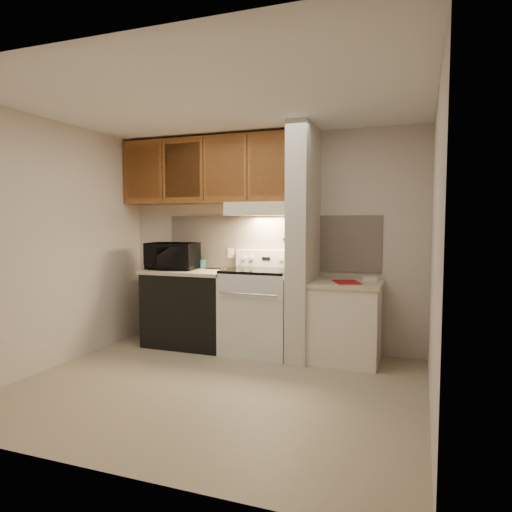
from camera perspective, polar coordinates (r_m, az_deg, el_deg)
The scene contains 50 objects.
floor at distance 4.27m, azimuth -5.06°, elevation -15.97°, with size 3.60×3.60×0.00m, color tan.
ceiling at distance 4.14m, azimuth -5.30°, elevation 18.56°, with size 3.60×3.60×0.00m, color white.
wall_back at distance 5.41m, azimuth 1.61°, elevation 1.86°, with size 3.60×0.02×2.50m, color beige.
wall_left at distance 5.05m, azimuth -23.98°, elevation 1.32°, with size 0.02×3.00×2.50m, color beige.
wall_right at distance 3.64m, azimuth 21.44°, elevation 0.38°, with size 0.02×3.00×2.50m, color beige.
backsplash at distance 5.40m, azimuth 1.57°, elevation 1.69°, with size 2.60×0.02×0.63m, color beige.
range_body at distance 5.18m, azimuth 0.38°, elevation -7.06°, with size 0.76×0.65×0.92m, color silver.
oven_window at distance 4.88m, azimuth -0.89°, elevation -7.28°, with size 0.50×0.01×0.30m, color black.
oven_handle at distance 4.81m, azimuth -1.05°, elevation -4.80°, with size 0.02×0.02×0.65m, color silver.
cooktop at distance 5.11m, azimuth 0.38°, elevation -1.83°, with size 0.74×0.64×0.03m, color black.
range_backguard at distance 5.36m, azimuth 1.41°, elevation -0.30°, with size 0.76×0.08×0.20m, color silver.
range_display at distance 5.33m, azimuth 1.26°, elevation -0.33°, with size 0.10×0.01×0.04m, color black.
range_knob_left_outer at distance 5.42m, azimuth -1.55°, elevation -0.26°, with size 0.05×0.05×0.02m, color silver.
range_knob_left_inner at distance 5.38m, azimuth -0.56°, elevation -0.28°, with size 0.05×0.05×0.02m, color silver.
range_knob_right_inner at distance 5.27m, azimuth 3.10°, elevation -0.39°, with size 0.05×0.05×0.02m, color silver.
range_knob_right_outer at distance 5.24m, azimuth 4.15°, elevation -0.42°, with size 0.05×0.05×0.02m, color silver.
dishwasher_front at distance 5.55m, azimuth -8.24°, elevation -6.61°, with size 1.00×0.63×0.87m, color black.
left_countertop at distance 5.48m, azimuth -8.29°, elevation -1.93°, with size 1.04×0.67×0.04m, color beige.
spoon_rest at distance 5.54m, azimuth -5.22°, elevation -1.55°, with size 0.23×0.07×0.02m, color black.
teal_jar at distance 5.64m, azimuth -6.79°, elevation -0.99°, with size 0.10×0.10×0.11m, color #20595A.
outlet at distance 5.56m, azimuth -3.17°, elevation 0.38°, with size 0.08×0.01×0.12m, color silver.
microwave at distance 5.55m, azimuth -10.40°, elevation -0.01°, with size 0.58×0.39×0.32m, color black.
partition_pillar at distance 4.93m, azimuth 5.95°, elevation 1.60°, with size 0.22×0.70×2.50m, color beige.
pillar_trim at distance 4.96m, azimuth 4.66°, elevation 2.20°, with size 0.01×0.70×0.04m, color brown.
knife_strip at distance 4.91m, azimuth 4.44°, elevation 2.42°, with size 0.02×0.42×0.04m, color black.
knife_blade_a at distance 4.76m, azimuth 3.76°, elevation 1.16°, with size 0.01×0.04×0.16m, color silver.
knife_handle_a at distance 4.75m, azimuth 3.75°, elevation 2.96°, with size 0.02×0.02×0.10m, color black.
knife_blade_b at distance 4.84m, azimuth 4.04°, elevation 1.09°, with size 0.01×0.04×0.18m, color silver.
knife_handle_b at distance 4.84m, azimuth 4.06°, elevation 2.99°, with size 0.02×0.02×0.10m, color black.
knife_blade_c at distance 4.91m, azimuth 4.26°, elevation 1.02°, with size 0.01×0.04×0.20m, color silver.
knife_handle_c at distance 4.92m, azimuth 4.32°, elevation 3.01°, with size 0.02×0.02×0.10m, color black.
knife_blade_d at distance 4.99m, azimuth 4.53°, elevation 1.30°, with size 0.01×0.04×0.16m, color silver.
knife_handle_d at distance 5.00m, azimuth 4.58°, elevation 3.02°, with size 0.02×0.02×0.10m, color black.
knife_blade_e at distance 5.09m, azimuth 4.83°, elevation 1.24°, with size 0.01×0.04×0.18m, color silver.
knife_handle_e at distance 5.07m, azimuth 4.82°, elevation 3.04°, with size 0.02×0.02×0.10m, color black.
oven_mitt at distance 5.13m, azimuth 4.98°, elevation 0.56°, with size 0.03×0.10×0.24m, color gray.
right_cab_base at distance 4.95m, azimuth 11.10°, elevation -8.32°, with size 0.70×0.60×0.81m, color silver.
right_countertop at distance 4.88m, azimuth 11.17°, elevation -3.44°, with size 0.74×0.64×0.04m, color beige.
red_folder at distance 4.83m, azimuth 11.29°, elevation -3.22°, with size 0.24×0.32×0.01m, color #A51217.
white_box at distance 5.02m, azimuth 13.98°, elevation -2.81°, with size 0.15×0.10×0.04m, color white.
range_hood at distance 5.20m, azimuth 0.85°, elevation 5.90°, with size 0.78×0.44×0.15m, color silver.
hood_lip at distance 5.00m, azimuth 0.05°, elevation 5.45°, with size 0.78×0.04×0.06m, color silver.
upper_cabinets at distance 5.54m, azimuth -5.86°, elevation 10.55°, with size 2.18×0.33×0.77m, color brown.
cab_door_a at distance 5.80m, azimuth -13.97°, elevation 10.15°, with size 0.46×0.01×0.63m, color brown.
cab_gap_a at distance 5.66m, azimuth -11.64°, elevation 10.35°, with size 0.01×0.01×0.73m, color black.
cab_door_b at distance 5.52m, azimuth -9.19°, elevation 10.54°, with size 0.46×0.01×0.63m, color brown.
cab_gap_b at distance 5.39m, azimuth -6.62°, elevation 10.71°, with size 0.01×0.01×0.73m, color black.
cab_door_c at distance 5.28m, azimuth -3.93°, elevation 10.87°, with size 0.46×0.01×0.63m, color brown.
cab_gap_c at distance 5.17m, azimuth -1.12°, elevation 11.01°, with size 0.01×0.01×0.73m, color black.
cab_door_d at distance 5.08m, azimuth 1.80°, elevation 11.13°, with size 0.46×0.01×0.63m, color brown.
Camera 1 is at (1.71, -3.63, 1.48)m, focal length 32.00 mm.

